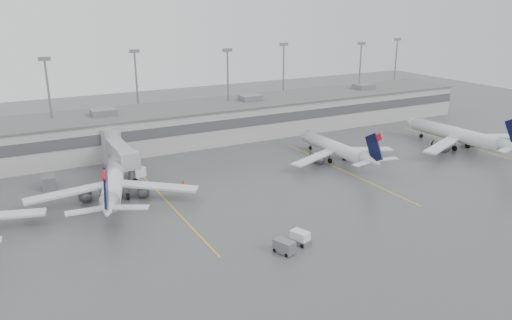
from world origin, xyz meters
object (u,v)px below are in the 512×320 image
jet_far_right (461,135)px  baggage_tug (300,239)px  jet_mid_left (114,182)px  jet_mid_right (337,148)px

jet_far_right → baggage_tug: 59.64m
jet_mid_left → jet_mid_right: bearing=15.5°
jet_mid_left → jet_mid_right: 44.57m
jet_far_right → jet_mid_right: bearing=167.1°
jet_mid_right → baggage_tug: (-26.32, -27.12, -2.03)m
jet_mid_left → jet_far_right: (73.85, -6.20, 0.08)m
jet_mid_left → jet_mid_right: size_ratio=1.10×
jet_mid_right → baggage_tug: 37.85m
jet_mid_right → jet_far_right: jet_far_right is taller
jet_mid_left → baggage_tug: jet_mid_left is taller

